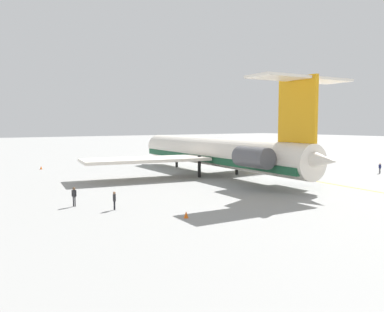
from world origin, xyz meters
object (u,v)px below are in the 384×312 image
ground_crew_near_tail (239,154)px  safety_cone_nose (41,168)px  main_jetliner (218,152)px  ground_crew_starboard (380,167)px  ground_crew_near_nose (114,198)px  ground_crew_portside (74,194)px  safety_cone_wingtip (186,215)px

ground_crew_near_tail → safety_cone_nose: ground_crew_near_tail is taller
main_jetliner → ground_crew_starboard: 25.58m
ground_crew_near_nose → ground_crew_near_tail: 55.47m
main_jetliner → ground_crew_near_nose: bearing=124.8°
ground_crew_portside → safety_cone_wingtip: (-9.64, -6.04, -0.88)m
main_jetliner → safety_cone_nose: (23.64, 19.48, -3.25)m
main_jetliner → ground_crew_near_tail: bearing=-42.7°
ground_crew_near_tail → ground_crew_portside: size_ratio=0.92×
main_jetliner → safety_cone_nose: main_jetliner is taller
main_jetliner → safety_cone_wingtip: main_jetliner is taller
ground_crew_portside → safety_cone_nose: (32.95, -5.14, -0.88)m
ground_crew_near_nose → safety_cone_nose: ground_crew_near_nose is taller
main_jetliner → ground_crew_near_nose: (-12.81, 22.15, -2.47)m
safety_cone_wingtip → ground_crew_near_nose: bearing=30.2°
safety_cone_wingtip → ground_crew_near_tail: bearing=-46.1°
ground_crew_starboard → safety_cone_wingtip: ground_crew_starboard is taller
ground_crew_near_tail → ground_crew_near_nose: bearing=-38.7°
main_jetliner → ground_crew_portside: main_jetliner is taller
main_jetliner → ground_crew_near_nose: main_jetliner is taller
ground_crew_near_tail → safety_cone_wingtip: size_ratio=3.07×
main_jetliner → ground_crew_portside: bearing=115.5°
main_jetliner → ground_crew_near_nose: size_ratio=26.68×
ground_crew_starboard → safety_cone_nose: bearing=82.5°
ground_crew_portside → safety_cone_wingtip: ground_crew_portside is taller
ground_crew_starboard → ground_crew_near_tail: bearing=33.2°
ground_crew_near_nose → safety_cone_nose: 36.56m
ground_crew_portside → safety_cone_nose: size_ratio=3.32×
ground_crew_near_tail → ground_crew_starboard: 32.63m
safety_cone_nose → ground_crew_near_nose: bearing=175.8°
main_jetliner → ground_crew_near_tail: 30.31m
main_jetliner → safety_cone_wingtip: (-18.95, 18.57, -3.25)m
ground_crew_near_nose → ground_crew_starboard: size_ratio=1.01×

